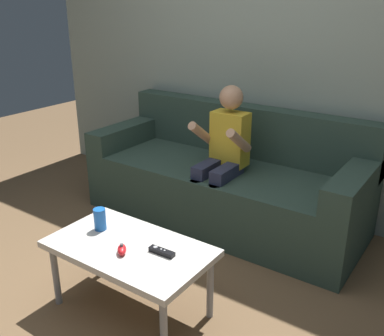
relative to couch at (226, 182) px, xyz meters
The scene contains 8 objects.
ground_plane 1.43m from the couch, 87.26° to the right, with size 8.48×8.48×0.00m, color brown.
wall_back 1.04m from the couch, 80.50° to the left, with size 4.24×0.05×2.50m, color gray.
couch is the anchor object (origin of this frame).
person_seated_on_couch 0.35m from the couch, 69.29° to the right, with size 0.35×0.43×1.04m.
coffee_table 1.22m from the couch, 83.46° to the right, with size 0.84×0.49×0.40m.
game_remote_black_near_edge 1.23m from the couch, 74.59° to the right, with size 0.14×0.04×0.03m.
nunchuk_red 1.30m from the couch, 82.96° to the right, with size 0.09×0.10×0.05m.
soda_can 1.19m from the couch, 95.08° to the right, with size 0.07×0.07×0.12m, color #1959B2.
Camera 1 is at (1.44, -1.22, 1.58)m, focal length 40.93 mm.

